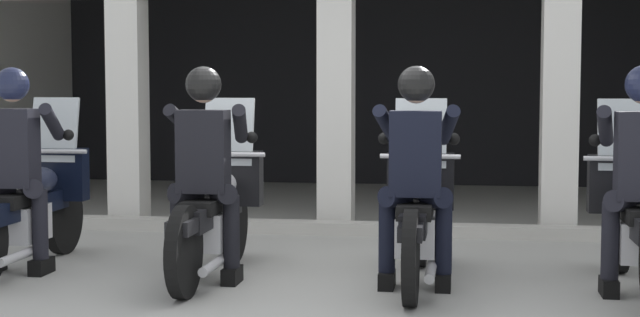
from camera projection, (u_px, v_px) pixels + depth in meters
name	position (u px, v px, depth m)	size (l,w,h in m)	color
ground_plane	(356.00, 225.00, 9.91)	(80.00, 80.00, 0.00)	#999993
station_building	(362.00, 49.00, 12.06)	(9.96, 4.97, 2.96)	black
kerb_strip	(329.00, 228.00, 9.28)	(9.46, 0.24, 0.12)	#B7B5AD
motorcycle_far_left	(33.00, 204.00, 7.59)	(0.62, 2.04, 1.35)	black
police_officer_far_left	(15.00, 152.00, 7.28)	(0.63, 0.61, 1.58)	black
motorcycle_center_left	(215.00, 210.00, 7.24)	(0.62, 2.04, 1.35)	black
police_officer_center_left	(205.00, 155.00, 6.93)	(0.63, 0.61, 1.58)	black
motorcycle_center_right	(418.00, 214.00, 7.02)	(0.62, 2.04, 1.35)	black
police_officer_center_right	(416.00, 158.00, 6.71)	(0.63, 0.61, 1.58)	black
motorcycle_far_right	(633.00, 219.00, 6.78)	(0.62, 2.04, 1.35)	black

